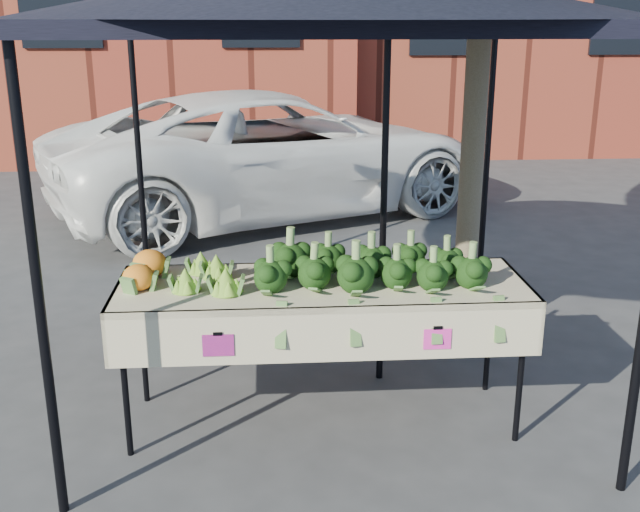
{
  "coord_description": "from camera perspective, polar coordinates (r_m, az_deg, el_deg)",
  "views": [
    {
      "loc": [
        -0.37,
        -4.25,
        2.4
      ],
      "look_at": [
        -0.09,
        0.14,
        1.0
      ],
      "focal_mm": 42.82,
      "sensor_mm": 36.0,
      "label": 1
    }
  ],
  "objects": [
    {
      "name": "ground",
      "position": [
        4.9,
        1.15,
        -11.7
      ],
      "size": [
        90.0,
        90.0,
        0.0
      ],
      "primitive_type": "plane",
      "color": "#303033"
    },
    {
      "name": "table",
      "position": [
        4.63,
        0.16,
        -7.25
      ],
      "size": [
        2.4,
        0.81,
        0.9
      ],
      "color": "beige",
      "rests_on": "ground"
    },
    {
      "name": "canopy",
      "position": [
        4.94,
        0.65,
        5.61
      ],
      "size": [
        3.16,
        3.16,
        2.74
      ],
      "primitive_type": null,
      "color": "black",
      "rests_on": "ground"
    },
    {
      "name": "broccoli_heap",
      "position": [
        4.47,
        3.66,
        -0.25
      ],
      "size": [
        1.37,
        0.57,
        0.26
      ],
      "primitive_type": "ellipsoid",
      "color": "black",
      "rests_on": "table"
    },
    {
      "name": "romanesco_cluster",
      "position": [
        4.47,
        -8.4,
        -0.81
      ],
      "size": [
        0.43,
        0.57,
        0.2
      ],
      "primitive_type": "ellipsoid",
      "color": "#8BC13C",
      "rests_on": "table"
    },
    {
      "name": "cauliflower_pair",
      "position": [
        4.55,
        -13.02,
        -0.89
      ],
      "size": [
        0.23,
        0.43,
        0.18
      ],
      "primitive_type": "ellipsoid",
      "color": "orange",
      "rests_on": "table"
    },
    {
      "name": "street_tree",
      "position": [
        5.39,
        11.92,
        16.99
      ],
      "size": [
        2.41,
        2.41,
        4.74
      ],
      "primitive_type": null,
      "color": "#1E4C14",
      "rests_on": "ground"
    }
  ]
}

